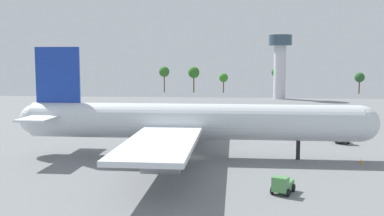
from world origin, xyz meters
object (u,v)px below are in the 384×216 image
cargo_airplane (190,122)px  control_tower (280,59)px  cargo_loader (341,137)px  maintenance_van (282,185)px  safety_cone_nose (361,161)px

cargo_airplane → control_tower: (27.59, 124.40, 11.48)m
cargo_loader → maintenance_van: cargo_loader is taller
maintenance_van → safety_cone_nose: (14.91, 18.29, -0.80)m
cargo_airplane → safety_cone_nose: 29.66m
safety_cone_nose → cargo_airplane: bearing=175.8°
cargo_airplane → cargo_loader: bearing=29.1°
safety_cone_nose → maintenance_van: bearing=-129.2°
maintenance_van → control_tower: (13.52, 144.84, 16.65)m
maintenance_van → safety_cone_nose: maintenance_van is taller
control_tower → cargo_airplane: bearing=-102.5°
maintenance_van → control_tower: bearing=84.7°
cargo_loader → control_tower: size_ratio=0.17×
cargo_loader → control_tower: 109.04m
safety_cone_nose → control_tower: 127.75m
cargo_loader → maintenance_van: 40.34m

